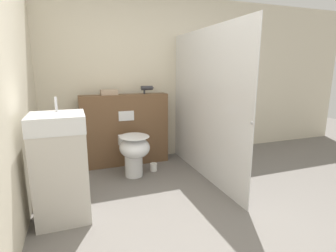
# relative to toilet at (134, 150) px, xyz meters

# --- Properties ---
(ground_plane) EXTENTS (12.00, 12.00, 0.00)m
(ground_plane) POSITION_rel_toilet_xyz_m (0.34, -1.33, -0.37)
(ground_plane) COLOR slate
(wall_back) EXTENTS (8.00, 0.06, 2.50)m
(wall_back) POSITION_rel_toilet_xyz_m (0.34, 0.77, 0.88)
(wall_back) COLOR beige
(wall_back) RESTS_ON ground_plane
(partition_panel) EXTENTS (1.27, 0.24, 1.05)m
(partition_panel) POSITION_rel_toilet_xyz_m (-0.00, 0.55, 0.16)
(partition_panel) COLOR brown
(partition_panel) RESTS_ON ground_plane
(shower_glass) EXTENTS (0.04, 1.99, 1.91)m
(shower_glass) POSITION_rel_toilet_xyz_m (0.88, -0.26, 0.59)
(shower_glass) COLOR silver
(shower_glass) RESTS_ON ground_plane
(toilet) EXTENTS (0.39, 0.54, 0.58)m
(toilet) POSITION_rel_toilet_xyz_m (0.00, 0.00, 0.00)
(toilet) COLOR white
(toilet) RESTS_ON ground_plane
(sink_vanity) EXTENTS (0.48, 0.48, 1.16)m
(sink_vanity) POSITION_rel_toilet_xyz_m (-0.86, -0.71, 0.14)
(sink_vanity) COLOR beige
(sink_vanity) RESTS_ON ground_plane
(hair_drier) EXTENTS (0.20, 0.06, 0.12)m
(hair_drier) POSITION_rel_toilet_xyz_m (0.34, 0.55, 0.76)
(hair_drier) COLOR #2D2D33
(hair_drier) RESTS_ON partition_panel
(folded_towel) EXTENTS (0.23, 0.14, 0.07)m
(folded_towel) POSITION_rel_toilet_xyz_m (-0.21, 0.57, 0.72)
(folded_towel) COLOR tan
(folded_towel) RESTS_ON partition_panel
(spare_toilet_roll) EXTENTS (0.10, 0.10, 0.11)m
(spare_toilet_roll) POSITION_rel_toilet_xyz_m (0.30, 0.12, -0.31)
(spare_toilet_roll) COLOR white
(spare_toilet_roll) RESTS_ON ground_plane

